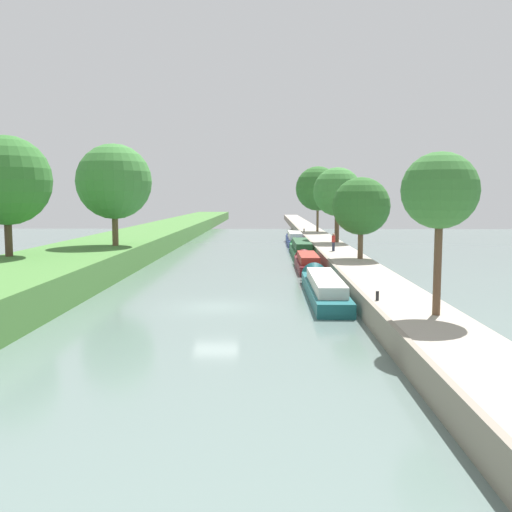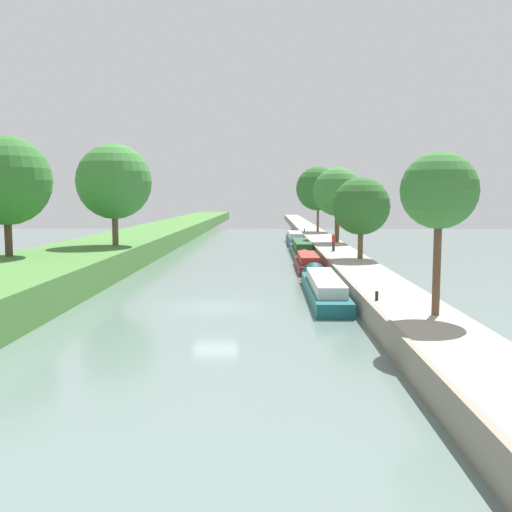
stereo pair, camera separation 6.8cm
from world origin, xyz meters
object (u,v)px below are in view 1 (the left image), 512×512
Objects in this scene: person_walking at (334,242)px; mooring_bollard_near at (377,296)px; narrowboat_teal at (323,287)px; mooring_bollard_far at (304,230)px; narrowboat_maroon at (307,262)px; narrowboat_green at (301,248)px; narrowboat_blue at (294,239)px.

person_walking reaches higher than mooring_bollard_near.
mooring_bollard_far reaches higher than narrowboat_teal.
narrowboat_maroon is at bearing -125.44° from person_walking.
person_walking is 25.58m from mooring_bollard_near.
narrowboat_maroon is 12.61m from narrowboat_green.
narrowboat_blue is at bearing -104.63° from mooring_bollard_far.
person_walking reaches higher than mooring_bollard_far.
narrowboat_teal is 13.70m from narrowboat_maroon.
narrowboat_green is 14.28m from narrowboat_blue.
narrowboat_teal is 17.75m from person_walking.
mooring_bollard_far is at bearing 87.78° from narrowboat_teal.
narrowboat_green is 34.43m from mooring_bollard_near.
mooring_bollard_near is 1.00× the size of mooring_bollard_far.
narrowboat_teal reaches higher than narrowboat_maroon.
mooring_bollard_far is at bearing 91.57° from person_walking.
person_walking is at bearing -74.16° from narrowboat_green.
mooring_bollard_near is at bearing -87.98° from narrowboat_blue.
narrowboat_maroon is at bearing 94.94° from mooring_bollard_near.
narrowboat_green is 9.04× the size of person_walking.
person_walking is at bearing -88.43° from mooring_bollard_far.
narrowboat_blue is 30.02× the size of mooring_bollard_near.
narrowboat_green is (0.14, 26.31, 0.06)m from narrowboat_teal.
narrowboat_blue is (0.11, 40.59, 0.08)m from narrowboat_teal.
mooring_bollard_near reaches higher than narrowboat_green.
narrowboat_blue is 6.83m from mooring_bollard_far.
narrowboat_blue reaches higher than mooring_bollard_far.
mooring_bollard_near is at bearing -91.83° from person_walking.
narrowboat_blue is at bearing 90.12° from narrowboat_green.
narrowboat_green reaches higher than narrowboat_maroon.
person_walking is (2.65, 17.49, 1.47)m from narrowboat_teal.
narrowboat_green is 9.28m from person_walking.
person_walking is (2.50, -8.82, 1.41)m from narrowboat_green.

